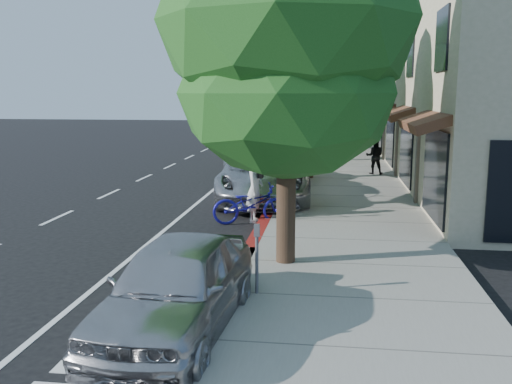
% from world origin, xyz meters
% --- Properties ---
extents(ground, '(120.00, 120.00, 0.00)m').
position_xyz_m(ground, '(0.00, 0.00, 0.00)').
color(ground, black).
rests_on(ground, ground).
extents(sidewalk, '(4.60, 56.00, 0.15)m').
position_xyz_m(sidewalk, '(2.30, 8.00, 0.07)').
color(sidewalk, gray).
rests_on(sidewalk, ground).
extents(curb, '(0.30, 56.00, 0.15)m').
position_xyz_m(curb, '(0.00, 8.00, 0.07)').
color(curb, '#9E998E').
rests_on(curb, ground).
extents(curb_red_segment, '(0.32, 4.00, 0.15)m').
position_xyz_m(curb_red_segment, '(0.00, 1.00, 0.07)').
color(curb_red_segment, maroon).
rests_on(curb_red_segment, ground).
extents(storefront_building, '(10.00, 36.00, 7.00)m').
position_xyz_m(storefront_building, '(9.60, 18.00, 3.50)').
color(storefront_building, beige).
rests_on(storefront_building, ground).
extents(street_tree_0, '(5.19, 5.19, 8.06)m').
position_xyz_m(street_tree_0, '(0.90, -2.00, 4.92)').
color(street_tree_0, black).
rests_on(street_tree_0, ground).
extents(street_tree_1, '(4.53, 4.53, 7.11)m').
position_xyz_m(street_tree_1, '(0.90, 4.00, 4.35)').
color(street_tree_1, black).
rests_on(street_tree_1, ground).
extents(street_tree_2, '(4.47, 4.47, 7.15)m').
position_xyz_m(street_tree_2, '(0.90, 10.00, 4.39)').
color(street_tree_2, black).
rests_on(street_tree_2, ground).
extents(street_tree_3, '(4.58, 4.58, 7.48)m').
position_xyz_m(street_tree_3, '(0.90, 16.00, 4.62)').
color(street_tree_3, black).
rests_on(street_tree_3, ground).
extents(street_tree_4, '(4.84, 4.84, 7.59)m').
position_xyz_m(street_tree_4, '(0.90, 22.00, 4.64)').
color(street_tree_4, black).
rests_on(street_tree_4, ground).
extents(street_tree_5, '(4.40, 4.40, 6.69)m').
position_xyz_m(street_tree_5, '(0.90, 28.00, 4.06)').
color(street_tree_5, black).
rests_on(street_tree_5, ground).
extents(cyclist, '(0.51, 0.73, 1.91)m').
position_xyz_m(cyclist, '(-0.32, 2.23, 0.96)').
color(cyclist, silver).
rests_on(cyclist, ground).
extents(bicycle, '(2.28, 1.32, 1.13)m').
position_xyz_m(bicycle, '(-0.40, 1.98, 0.57)').
color(bicycle, '#18148F').
rests_on(bicycle, ground).
extents(silver_suv, '(3.69, 6.69, 1.77)m').
position_xyz_m(silver_suv, '(-0.50, 5.50, 0.89)').
color(silver_suv, '#AAA9AE').
rests_on(silver_suv, ground).
extents(dark_sedan, '(1.52, 4.27, 1.40)m').
position_xyz_m(dark_sedan, '(-0.50, 9.14, 0.70)').
color(dark_sedan, black).
rests_on(dark_sedan, ground).
extents(white_pickup, '(2.78, 6.05, 1.71)m').
position_xyz_m(white_pickup, '(-0.50, 18.31, 0.86)').
color(white_pickup, white).
rests_on(white_pickup, ground).
extents(dark_suv_far, '(2.17, 4.57, 1.51)m').
position_xyz_m(dark_suv_far, '(-2.20, 27.78, 0.75)').
color(dark_suv_far, black).
rests_on(dark_suv_far, ground).
extents(near_car_a, '(2.03, 4.46, 1.49)m').
position_xyz_m(near_car_a, '(-0.50, -5.50, 0.74)').
color(near_car_a, '#ABAAAF').
rests_on(near_car_a, ground).
extents(pedestrian, '(0.78, 0.62, 1.57)m').
position_xyz_m(pedestrian, '(3.69, 11.43, 0.94)').
color(pedestrian, black).
rests_on(pedestrian, sidewalk).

